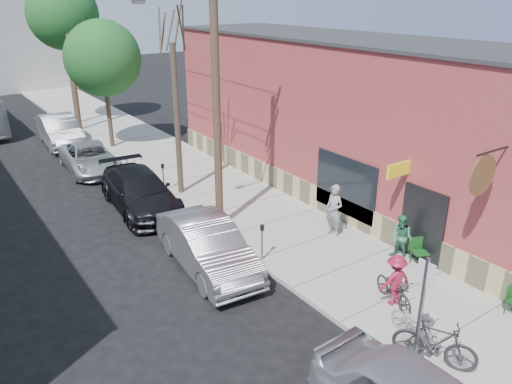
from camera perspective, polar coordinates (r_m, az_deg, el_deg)
ground at (r=14.13m, az=-2.40°, el=-13.90°), size 120.00×120.00×0.00m
sidewalk at (r=24.56m, az=-7.91°, el=2.20°), size 4.50×58.00×0.15m
cafe_building at (r=21.64m, az=10.62°, el=8.26°), size 6.60×20.20×6.61m
sign_post at (r=11.99m, az=18.45°, el=-11.82°), size 0.07×0.45×2.80m
parking_meter_near at (r=16.03m, az=0.71°, el=-5.11°), size 0.14×0.14×1.24m
parking_meter_far at (r=21.98m, az=-10.57°, el=2.17°), size 0.14×0.14×1.24m
utility_pole_near at (r=17.12m, az=-4.80°, el=12.22°), size 3.57×0.28×10.00m
utility_pole_far at (r=33.15m, az=-20.60°, el=15.51°), size 1.80×0.28×10.00m
tree_bare at (r=21.08m, az=-9.01°, el=7.98°), size 0.24×0.24×6.28m
tree_leafy_mid at (r=28.61m, az=-17.10°, el=14.38°), size 4.03×4.03×6.86m
tree_leafy_far at (r=34.84m, az=-21.21°, el=18.38°), size 4.35×4.35×9.01m
patio_chair_a at (r=16.78m, az=18.22°, el=-6.51°), size 0.66×0.66×0.88m
patron_grey at (r=17.79m, az=8.90°, el=-2.11°), size 0.51×0.73×1.91m
patron_green at (r=16.74m, az=16.29°, el=-5.07°), size 0.68×0.82×1.54m
cyclist at (r=14.44m, az=15.63°, el=-9.66°), size 1.06×0.75×1.50m
cyclist_bike at (r=14.60m, az=15.51°, el=-10.69°), size 1.04×1.77×0.88m
parked_bike_a at (r=12.71m, az=19.77°, el=-15.93°), size 1.41×1.96×1.16m
parked_bike_b at (r=13.38m, az=17.84°, el=-14.37°), size 0.70×1.67×0.86m
car_1 at (r=15.91m, az=-5.58°, el=-6.14°), size 2.16×5.06×1.62m
car_2 at (r=20.67m, az=-13.13°, el=0.08°), size 2.64×5.58×1.57m
car_3 at (r=25.94m, az=-18.48°, el=3.71°), size 2.52×4.93×1.33m
car_4 at (r=31.03m, az=-21.52°, el=6.54°), size 2.08×5.26×1.70m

